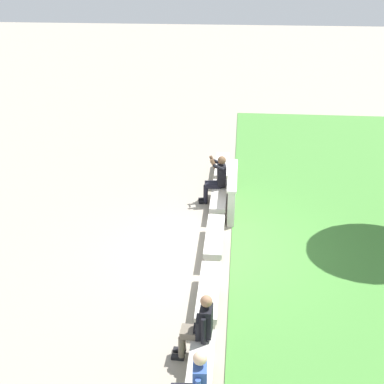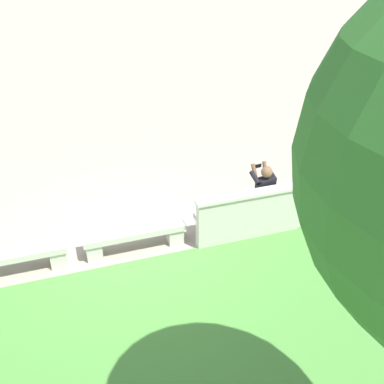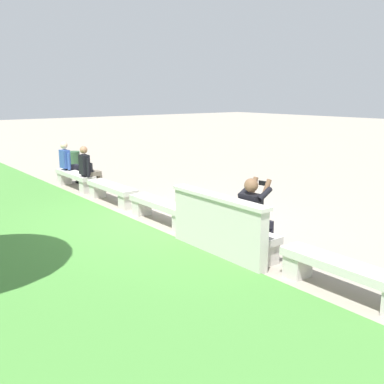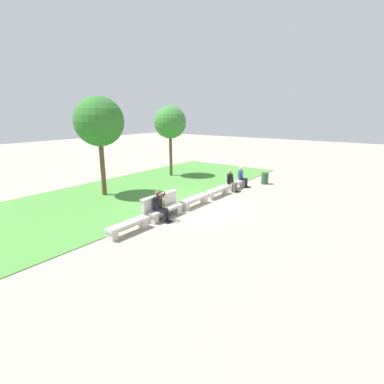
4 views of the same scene
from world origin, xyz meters
TOP-DOWN VIEW (x-y plane):
  - ground_plane at (0.00, 0.00)m, footprint 80.00×80.00m
  - bench_main at (-4.31, 0.00)m, footprint 1.89×0.40m
  - bench_near at (-2.15, 0.00)m, footprint 1.89×0.40m
  - bench_mid at (0.00, 0.00)m, footprint 1.89×0.40m
  - bench_far at (2.15, 0.00)m, footprint 1.89×0.40m
  - bench_end at (4.31, 0.00)m, footprint 1.89×0.40m
  - backrest_wall_with_plaque at (-2.15, 0.34)m, footprint 2.15×0.24m
  - person_photographer at (-2.59, -0.08)m, footprint 0.51×0.75m
  - person_distant at (3.55, -0.07)m, footprint 0.48×0.68m
  - backpack at (3.55, -0.03)m, footprint 0.28×0.24m

SIDE VIEW (x-z plane):
  - ground_plane at x=0.00m, z-range 0.00..0.00m
  - bench_main at x=-4.31m, z-range 0.07..0.52m
  - bench_near at x=-2.15m, z-range 0.07..0.52m
  - bench_mid at x=0.00m, z-range 0.07..0.52m
  - bench_far at x=2.15m, z-range 0.07..0.52m
  - bench_end at x=4.31m, z-range 0.07..0.52m
  - backrest_wall_with_plaque at x=-2.15m, z-range 0.01..1.02m
  - backpack at x=3.55m, z-range 0.41..0.84m
  - person_distant at x=3.55m, z-range 0.04..1.30m
  - person_photographer at x=-2.59m, z-range 0.08..1.40m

